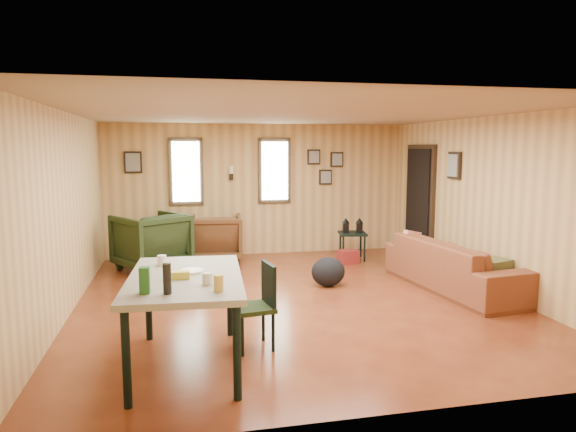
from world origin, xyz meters
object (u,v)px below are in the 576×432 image
sofa (457,256)px  dining_table (185,284)px  recliner_brown (216,235)px  recliner_green (151,239)px  end_table (201,236)px  side_table (352,231)px

sofa → dining_table: size_ratio=1.40×
recliner_brown → recliner_green: 1.16m
sofa → end_table: (-3.39, 2.97, -0.08)m
recliner_green → end_table: recliner_green is taller
sofa → side_table: bearing=14.1°
recliner_brown → recliner_green: (-1.08, -0.43, 0.06)m
recliner_brown → end_table: recliner_brown is taller
end_table → dining_table: size_ratio=0.40×
side_table → recliner_brown: bearing=170.4°
recliner_green → dining_table: dining_table is taller
recliner_brown → side_table: (2.37, -0.40, 0.06)m
sofa → recliner_green: size_ratio=2.34×
recliner_green → sofa: bearing=120.0°
recliner_brown → side_table: 2.40m
side_table → dining_table: bearing=-126.8°
end_table → side_table: bearing=-17.6°
end_table → dining_table: bearing=-94.2°
end_table → side_table: size_ratio=0.91×
recliner_brown → dining_table: (-0.60, -4.37, 0.32)m
recliner_brown → recliner_green: recliner_green is taller
dining_table → recliner_brown: bearing=85.8°
sofa → end_table: 4.51m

